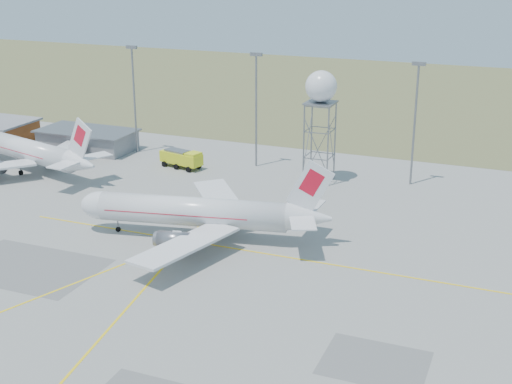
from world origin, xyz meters
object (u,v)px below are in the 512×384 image
at_px(radar_tower, 320,120).
at_px(fire_truck, 182,159).
at_px(baggage_tug, 41,154).
at_px(airliner_main, 197,213).
at_px(airliner_far, 28,151).

relative_size(radar_tower, fire_truck, 2.20).
xyz_separation_m(radar_tower, baggage_tug, (-53.00, -6.07, -9.93)).
xyz_separation_m(airliner_main, radar_tower, (7.86, 30.17, 6.91)).
height_order(radar_tower, fire_truck, radar_tower).
height_order(airliner_far, fire_truck, airliner_far).
xyz_separation_m(radar_tower, fire_truck, (-25.10, -1.81, -9.02)).
bearing_deg(radar_tower, baggage_tug, -173.46).
xyz_separation_m(airliner_main, baggage_tug, (-45.14, 24.09, -3.02)).
bearing_deg(airliner_main, radar_tower, -115.82).
height_order(airliner_main, radar_tower, radar_tower).
relative_size(airliner_main, radar_tower, 1.86).
bearing_deg(fire_truck, airliner_far, -141.03).
distance_m(airliner_main, radar_tower, 31.93).
height_order(radar_tower, baggage_tug, radar_tower).
height_order(airliner_far, baggage_tug, airliner_far).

